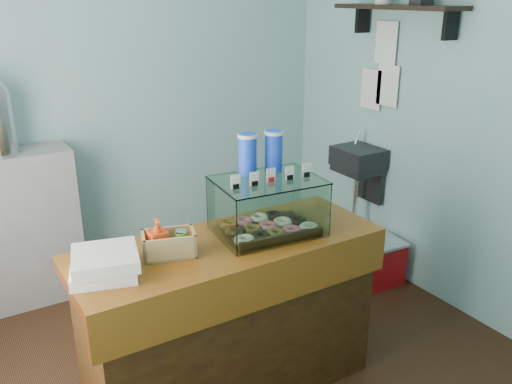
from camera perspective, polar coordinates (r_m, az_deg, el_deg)
ground at (r=3.43m, az=-4.77°, el=-17.40°), size 3.50×3.50×0.00m
room_shell at (r=2.76m, az=-5.40°, el=12.18°), size 3.54×3.04×2.82m
counter at (r=2.98m, az=-2.75°, el=-13.00°), size 1.60×0.60×0.90m
back_shelf at (r=4.08m, az=-25.16°, el=-3.97°), size 1.00×0.32×1.10m
display_case at (r=2.83m, az=1.00°, el=-0.95°), size 0.57×0.44×0.51m
condiment_crate at (r=2.63m, az=-9.41°, el=-5.27°), size 0.28×0.22×0.19m
pastry_boxes at (r=2.52m, az=-15.66°, el=-7.27°), size 0.36×0.36×0.11m
red_cooler at (r=4.23m, az=12.51°, el=-7.21°), size 0.41×0.33×0.34m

